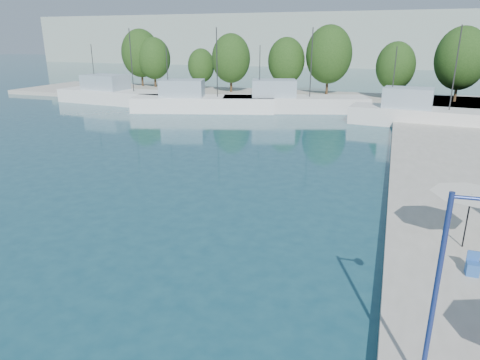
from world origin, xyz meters
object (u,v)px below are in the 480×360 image
at_px(trawler_01, 120,96).
at_px(trawler_04, 426,116).
at_px(street_lamp, 457,260).
at_px(umbrella_white, 471,200).
at_px(trawler_03, 291,103).
at_px(trawler_02, 200,103).

distance_m(trawler_01, trawler_04, 38.98).
bearing_deg(trawler_01, street_lamp, -42.67).
height_order(trawler_04, street_lamp, trawler_04).
relative_size(trawler_01, umbrella_white, 6.43).
xyz_separation_m(umbrella_white, street_lamp, (-1.62, -8.38, 1.48)).
distance_m(trawler_01, trawler_03, 23.75).
bearing_deg(umbrella_white, trawler_04, 89.61).
bearing_deg(trawler_03, trawler_04, -34.67).
height_order(trawler_03, street_lamp, trawler_03).
xyz_separation_m(trawler_01, trawler_04, (38.83, -3.36, 0.00)).
height_order(trawler_02, street_lamp, trawler_02).
bearing_deg(trawler_04, trawler_02, -176.48).
relative_size(trawler_01, street_lamp, 3.87).
relative_size(trawler_04, umbrella_white, 5.36).
distance_m(trawler_03, trawler_04, 15.84).
bearing_deg(umbrella_white, trawler_01, 139.56).
relative_size(trawler_01, trawler_03, 1.08).
bearing_deg(umbrella_white, street_lamp, -100.92).
xyz_separation_m(trawler_02, trawler_03, (10.57, 3.76, -0.00)).
height_order(trawler_04, umbrella_white, trawler_04).
height_order(umbrella_white, street_lamp, street_lamp).
bearing_deg(trawler_03, trawler_02, -177.74).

